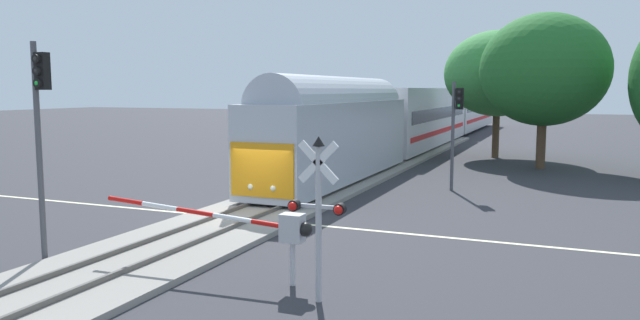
# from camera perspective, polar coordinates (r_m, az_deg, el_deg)

# --- Properties ---
(ground_plane) EXTENTS (220.00, 220.00, 0.00)m
(ground_plane) POSITION_cam_1_polar(r_m,az_deg,el_deg) (22.71, -6.99, -5.57)
(ground_plane) COLOR #333338
(road_centre_stripe) EXTENTS (44.00, 0.20, 0.01)m
(road_centre_stripe) POSITION_cam_1_polar(r_m,az_deg,el_deg) (22.71, -6.99, -5.56)
(road_centre_stripe) COLOR beige
(road_centre_stripe) RESTS_ON ground
(railway_track) EXTENTS (4.40, 80.00, 0.32)m
(railway_track) POSITION_cam_1_polar(r_m,az_deg,el_deg) (22.69, -7.00, -5.34)
(railway_track) COLOR gray
(railway_track) RESTS_ON ground
(commuter_train) EXTENTS (3.04, 63.44, 5.16)m
(commuter_train) POSITION_cam_1_polar(r_m,az_deg,el_deg) (51.59, 10.20, 4.29)
(commuter_train) COLOR #B2B7C1
(commuter_train) RESTS_ON railway_track
(crossing_gate_near) EXTENTS (6.21, 0.40, 1.87)m
(crossing_gate_near) POSITION_cam_1_polar(r_m,az_deg,el_deg) (15.08, -5.19, -6.27)
(crossing_gate_near) COLOR #B7B7BC
(crossing_gate_near) RESTS_ON ground
(crossing_signal_mast) EXTENTS (1.36, 0.44, 3.79)m
(crossing_signal_mast) POSITION_cam_1_polar(r_m,az_deg,el_deg) (13.42, -0.20, -4.01)
(crossing_signal_mast) COLOR #B2B2B7
(crossing_signal_mast) RESTS_ON ground
(traffic_signal_median) EXTENTS (0.53, 0.38, 6.11)m
(traffic_signal_median) POSITION_cam_1_polar(r_m,az_deg,el_deg) (17.98, -25.08, 3.72)
(traffic_signal_median) COLOR #4C4C51
(traffic_signal_median) RESTS_ON ground
(traffic_signal_far_side) EXTENTS (0.53, 0.38, 5.19)m
(traffic_signal_far_side) POSITION_cam_1_polar(r_m,az_deg,el_deg) (29.05, 12.81, 3.92)
(traffic_signal_far_side) COLOR #4C4C51
(traffic_signal_far_side) RESTS_ON ground
(oak_far_right) EXTENTS (7.60, 7.60, 9.39)m
(oak_far_right) POSITION_cam_1_polar(r_m,az_deg,el_deg) (38.87, 20.54, 8.03)
(oak_far_right) COLOR brown
(oak_far_right) RESTS_ON ground
(elm_centre_background) EXTENTS (7.42, 7.42, 8.94)m
(elm_centre_background) POSITION_cam_1_polar(r_m,az_deg,el_deg) (44.18, 16.55, 7.88)
(elm_centre_background) COLOR brown
(elm_centre_background) RESTS_ON ground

